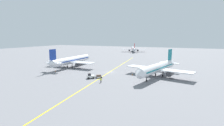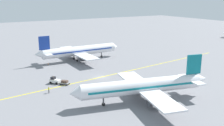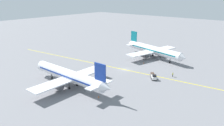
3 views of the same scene
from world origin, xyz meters
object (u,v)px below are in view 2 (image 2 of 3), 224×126
(airplane_adjacent_stand, at_px, (144,86))
(traffic_cone_mid_apron, at_px, (48,64))
(baggage_tug_white, at_px, (55,80))
(ground_crew_worker, at_px, (49,90))
(baggage_cart_trailing, at_px, (65,82))
(airplane_at_gate, at_px, (79,51))
(traffic_cone_by_wingtip, at_px, (160,90))
(traffic_cone_near_nose, at_px, (115,88))

(airplane_adjacent_stand, bearing_deg, traffic_cone_mid_apron, -169.07)
(baggage_tug_white, xyz_separation_m, ground_crew_worker, (6.67, -3.85, 0.01))
(baggage_cart_trailing, bearing_deg, ground_crew_worker, -55.27)
(airplane_at_gate, height_order, ground_crew_worker, airplane_at_gate)
(baggage_tug_white, distance_m, traffic_cone_mid_apron, 23.22)
(baggage_tug_white, bearing_deg, traffic_cone_by_wingtip, 47.77)
(airplane_at_gate, bearing_deg, baggage_tug_white, -38.10)
(baggage_tug_white, bearing_deg, airplane_adjacent_stand, 30.86)
(baggage_cart_trailing, distance_m, traffic_cone_by_wingtip, 26.91)
(traffic_cone_by_wingtip, bearing_deg, baggage_tug_white, -132.23)
(airplane_adjacent_stand, relative_size, traffic_cone_by_wingtip, 63.96)
(baggage_cart_trailing, height_order, traffic_cone_near_nose, baggage_cart_trailing)
(airplane_adjacent_stand, distance_m, ground_crew_worker, 24.93)
(traffic_cone_by_wingtip, bearing_deg, airplane_adjacent_stand, -67.37)
(baggage_tug_white, bearing_deg, traffic_cone_mid_apron, 167.02)
(airplane_at_gate, height_order, airplane_adjacent_stand, same)
(baggage_cart_trailing, height_order, traffic_cone_mid_apron, baggage_cart_trailing)
(airplane_at_gate, relative_size, baggage_tug_white, 10.84)
(baggage_cart_trailing, relative_size, traffic_cone_by_wingtip, 5.27)
(airplane_at_gate, relative_size, traffic_cone_mid_apron, 64.39)
(airplane_adjacent_stand, height_order, traffic_cone_mid_apron, airplane_adjacent_stand)
(airplane_at_gate, distance_m, ground_crew_worker, 36.61)
(ground_crew_worker, bearing_deg, airplane_adjacent_stand, 46.62)
(traffic_cone_mid_apron, bearing_deg, traffic_cone_near_nose, 11.55)
(baggage_tug_white, xyz_separation_m, traffic_cone_near_nose, (13.34, 12.56, -0.63))
(traffic_cone_mid_apron, height_order, traffic_cone_by_wingtip, same)
(baggage_tug_white, relative_size, ground_crew_worker, 1.95)
(baggage_tug_white, relative_size, traffic_cone_mid_apron, 5.94)
(baggage_cart_trailing, xyz_separation_m, traffic_cone_mid_apron, (-25.16, 3.11, -0.49))
(traffic_cone_mid_apron, bearing_deg, airplane_at_gate, 90.44)
(traffic_cone_near_nose, bearing_deg, airplane_adjacent_stand, 8.73)
(airplane_adjacent_stand, distance_m, baggage_tug_white, 27.73)
(baggage_cart_trailing, height_order, ground_crew_worker, ground_crew_worker)
(traffic_cone_near_nose, bearing_deg, ground_crew_worker, -112.12)
(airplane_at_gate, height_order, traffic_cone_near_nose, airplane_at_gate)
(airplane_adjacent_stand, relative_size, traffic_cone_near_nose, 63.96)
(airplane_adjacent_stand, distance_m, traffic_cone_near_nose, 11.01)
(baggage_tug_white, height_order, baggage_cart_trailing, baggage_tug_white)
(airplane_at_gate, xyz_separation_m, airplane_adjacent_stand, (46.40, -3.66, 0.00))
(baggage_tug_white, bearing_deg, ground_crew_worker, -30.02)
(traffic_cone_mid_apron, bearing_deg, baggage_cart_trailing, -7.05)
(baggage_cart_trailing, distance_m, ground_crew_worker, 7.25)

